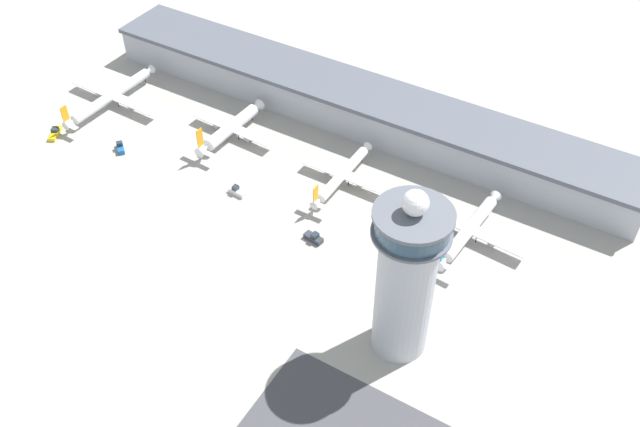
# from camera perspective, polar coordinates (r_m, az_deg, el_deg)

# --- Properties ---
(ground_plane) EXTENTS (1000.00, 1000.00, 0.00)m
(ground_plane) POSITION_cam_1_polar(r_m,az_deg,el_deg) (224.13, -5.73, -1.72)
(ground_plane) COLOR #9E9B93
(terminal_building) EXTENTS (208.11, 25.00, 14.64)m
(terminal_building) POSITION_cam_1_polar(r_m,az_deg,el_deg) (264.77, 3.03, 8.64)
(terminal_building) COLOR #A3A8B2
(terminal_building) RESTS_ON ground
(control_tower) EXTENTS (19.24, 19.24, 54.06)m
(control_tower) POSITION_cam_1_polar(r_m,az_deg,el_deg) (177.57, 6.90, -5.14)
(control_tower) COLOR #ADB2BC
(control_tower) RESTS_ON ground
(airplane_gate_alpha) EXTENTS (41.41, 46.06, 11.97)m
(airplane_gate_alpha) POSITION_cam_1_polar(r_m,az_deg,el_deg) (286.62, -16.35, 9.01)
(airplane_gate_alpha) COLOR silver
(airplane_gate_alpha) RESTS_ON ground
(airplane_gate_bravo) EXTENTS (34.40, 35.33, 13.43)m
(airplane_gate_bravo) POSITION_cam_1_polar(r_m,az_deg,el_deg) (260.86, -7.11, 6.84)
(airplane_gate_bravo) COLOR white
(airplane_gate_bravo) RESTS_ON ground
(airplane_gate_charlie) EXTENTS (30.21, 36.26, 11.16)m
(airplane_gate_charlie) POSITION_cam_1_polar(r_m,az_deg,el_deg) (238.69, 1.80, 3.13)
(airplane_gate_charlie) COLOR white
(airplane_gate_charlie) RESTS_ON ground
(airplane_gate_delta) EXTENTS (37.22, 38.60, 12.51)m
(airplane_gate_delta) POSITION_cam_1_polar(r_m,az_deg,el_deg) (223.64, 11.86, -1.23)
(airplane_gate_delta) COLOR silver
(airplane_gate_delta) RESTS_ON ground
(service_truck_catering) EXTENTS (6.51, 3.37, 3.15)m
(service_truck_catering) POSITION_cam_1_polar(r_m,az_deg,el_deg) (220.62, -0.51, -1.95)
(service_truck_catering) COLOR black
(service_truck_catering) RESTS_ON ground
(service_truck_fuel) EXTENTS (6.32, 2.77, 3.13)m
(service_truck_fuel) POSITION_cam_1_polar(r_m,az_deg,el_deg) (238.01, -6.66, 1.78)
(service_truck_fuel) COLOR black
(service_truck_fuel) RESTS_ON ground
(service_truck_baggage) EXTENTS (6.07, 5.62, 3.11)m
(service_truck_baggage) POSITION_cam_1_polar(r_m,az_deg,el_deg) (264.26, -15.68, 5.11)
(service_truck_baggage) COLOR black
(service_truck_baggage) RESTS_ON ground
(service_truck_water) EXTENTS (6.01, 8.50, 2.64)m
(service_truck_water) POSITION_cam_1_polar(r_m,az_deg,el_deg) (278.95, -20.44, 6.06)
(service_truck_water) COLOR black
(service_truck_water) RESTS_ON ground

